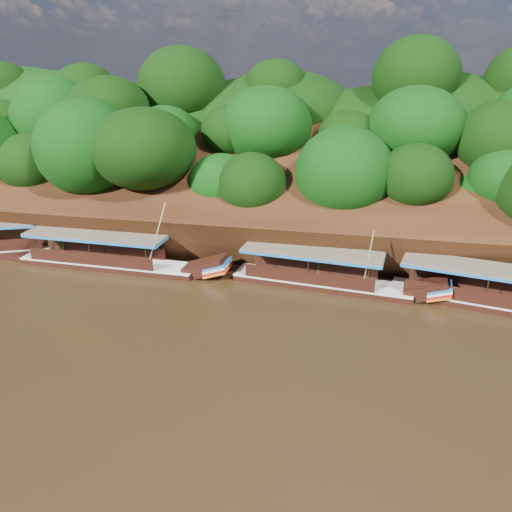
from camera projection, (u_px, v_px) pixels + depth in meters
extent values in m
plane|color=black|center=(298.00, 341.00, 27.79)|extent=(160.00, 160.00, 0.00)
cube|color=black|center=(325.00, 205.00, 41.09)|extent=(120.00, 16.12, 13.64)
cube|color=black|center=(332.00, 212.00, 51.47)|extent=(120.00, 24.00, 12.00)
ellipsoid|color=#143C0A|center=(35.00, 120.00, 50.42)|extent=(20.00, 10.00, 8.00)
ellipsoid|color=#143C0A|center=(252.00, 204.00, 41.35)|extent=(18.00, 8.00, 6.40)
ellipsoid|color=#143C0A|center=(335.00, 124.00, 45.40)|extent=(24.00, 11.00, 8.40)
cube|color=black|center=(498.00, 308.00, 31.56)|extent=(13.51, 4.94, 0.94)
cube|color=silver|center=(499.00, 301.00, 31.40)|extent=(13.52, 5.00, 0.10)
cube|color=brown|center=(490.00, 269.00, 30.96)|extent=(10.74, 4.69, 0.12)
cube|color=#1B64AF|center=(490.00, 271.00, 31.01)|extent=(10.74, 4.69, 0.19)
cube|color=black|center=(321.00, 286.00, 34.63)|extent=(12.43, 3.56, 0.92)
cube|color=silver|center=(322.00, 280.00, 34.47)|extent=(12.44, 3.63, 0.10)
cube|color=black|center=(427.00, 290.00, 32.35)|extent=(3.07, 1.99, 1.73)
cube|color=#1B64AF|center=(440.00, 287.00, 32.02)|extent=(1.69, 1.91, 0.63)
cube|color=#AC1713|center=(439.00, 292.00, 32.14)|extent=(1.69, 1.91, 0.63)
cube|color=brown|center=(312.00, 251.00, 33.96)|extent=(9.82, 3.61, 0.12)
cube|color=#1B64AF|center=(312.00, 253.00, 34.01)|extent=(9.82, 3.61, 0.18)
cylinder|color=tan|center=(368.00, 260.00, 32.26)|extent=(0.46, 0.62, 4.18)
cube|color=black|center=(109.00, 267.00, 37.85)|extent=(13.84, 2.70, 0.94)
cube|color=silver|center=(109.00, 261.00, 37.68)|extent=(13.84, 2.76, 0.10)
cube|color=black|center=(206.00, 267.00, 35.86)|extent=(3.29, 1.82, 1.85)
cube|color=#1B64AF|center=(217.00, 264.00, 35.56)|extent=(1.74, 1.84, 0.69)
cube|color=#AC1713|center=(217.00, 269.00, 35.69)|extent=(1.74, 1.84, 0.69)
cube|color=brown|center=(95.00, 234.00, 37.12)|extent=(10.86, 2.95, 0.13)
cube|color=#1B64AF|center=(96.00, 236.00, 37.17)|extent=(10.86, 2.95, 0.19)
cylinder|color=tan|center=(156.00, 235.00, 35.67)|extent=(1.26, 1.35, 4.64)
cube|color=black|center=(86.00, 239.00, 41.57)|extent=(3.42, 2.81, 1.78)
cube|color=#1B64AF|center=(96.00, 234.00, 41.59)|extent=(2.14, 2.30, 0.64)
cube|color=#AC1713|center=(96.00, 239.00, 41.73)|extent=(2.14, 2.30, 0.64)
cone|color=#1D6318|center=(59.00, 246.00, 39.61)|extent=(1.50, 1.50, 1.74)
cone|color=#1D6318|center=(142.00, 251.00, 38.65)|extent=(1.50, 1.50, 1.68)
cone|color=#1D6318|center=(230.00, 257.00, 37.57)|extent=(1.50, 1.50, 1.57)
cone|color=#1D6318|center=(317.00, 265.00, 35.78)|extent=(1.50, 1.50, 1.84)
cone|color=#1D6318|center=(419.00, 268.00, 35.32)|extent=(1.50, 1.50, 1.78)
cone|color=#1D6318|center=(504.00, 283.00, 33.26)|extent=(1.50, 1.50, 1.53)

